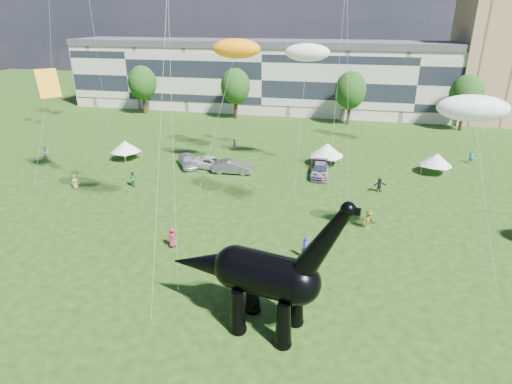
# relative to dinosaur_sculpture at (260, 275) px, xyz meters

# --- Properties ---
(ground) EXTENTS (220.00, 220.00, 0.00)m
(ground) POSITION_rel_dinosaur_sculpture_xyz_m (-4.58, 0.78, -3.56)
(ground) COLOR #16330C
(ground) RESTS_ON ground
(terrace_row) EXTENTS (78.00, 11.00, 12.00)m
(terrace_row) POSITION_rel_dinosaur_sculpture_xyz_m (-12.58, 62.78, 2.44)
(terrace_row) COLOR beige
(terrace_row) RESTS_ON ground
(tree_far_left) EXTENTS (5.20, 5.20, 9.44)m
(tree_far_left) POSITION_rel_dinosaur_sculpture_xyz_m (-34.58, 53.78, 2.74)
(tree_far_left) COLOR #382314
(tree_far_left) RESTS_ON ground
(tree_mid_left) EXTENTS (5.20, 5.20, 9.44)m
(tree_mid_left) POSITION_rel_dinosaur_sculpture_xyz_m (-16.58, 53.78, 2.74)
(tree_mid_left) COLOR #382314
(tree_mid_left) RESTS_ON ground
(tree_mid_right) EXTENTS (5.20, 5.20, 9.44)m
(tree_mid_right) POSITION_rel_dinosaur_sculpture_xyz_m (3.42, 53.78, 2.74)
(tree_mid_right) COLOR #382314
(tree_mid_right) RESTS_ON ground
(tree_far_right) EXTENTS (5.20, 5.20, 9.44)m
(tree_far_right) POSITION_rel_dinosaur_sculpture_xyz_m (21.42, 53.78, 2.74)
(tree_far_right) COLOR #382314
(tree_far_right) RESTS_ON ground
(dinosaur_sculpture) EXTENTS (11.56, 4.18, 9.42)m
(dinosaur_sculpture) POSITION_rel_dinosaur_sculpture_xyz_m (0.00, 0.00, 0.00)
(dinosaur_sculpture) COLOR black
(dinosaur_sculpture) RESTS_ON ground
(car_silver) EXTENTS (4.08, 4.94, 1.59)m
(car_silver) POSITION_rel_dinosaur_sculpture_xyz_m (-15.19, 26.63, -2.76)
(car_silver) COLOR silver
(car_silver) RESTS_ON ground
(car_grey) EXTENTS (4.90, 2.04, 1.58)m
(car_grey) POSITION_rel_dinosaur_sculpture_xyz_m (-9.10, 25.60, -2.77)
(car_grey) COLOR slate
(car_grey) RESTS_ON ground
(car_white) EXTENTS (5.42, 3.14, 1.42)m
(car_white) POSITION_rel_dinosaur_sculpture_xyz_m (-12.02, 26.64, -2.84)
(car_white) COLOR silver
(car_white) RESTS_ON ground
(car_dark) EXTENTS (2.41, 5.19, 1.47)m
(car_dark) POSITION_rel_dinosaur_sculpture_xyz_m (1.10, 26.94, -2.82)
(car_dark) COLOR #595960
(car_dark) RESTS_ON ground
(gazebo_near) EXTENTS (4.66, 4.66, 2.78)m
(gazebo_near) POSITION_rel_dinosaur_sculpture_xyz_m (1.55, 31.29, -1.60)
(gazebo_near) COLOR white
(gazebo_near) RESTS_ON ground
(gazebo_far) EXTENTS (4.46, 4.46, 2.47)m
(gazebo_far) POSITION_rel_dinosaur_sculpture_xyz_m (14.35, 30.99, -1.82)
(gazebo_far) COLOR white
(gazebo_far) RESTS_ON ground
(gazebo_left) EXTENTS (4.62, 4.62, 2.51)m
(gazebo_left) POSITION_rel_dinosaur_sculpture_xyz_m (-24.02, 27.49, -1.79)
(gazebo_left) COLOR white
(gazebo_left) RESTS_ON ground
(visitors) EXTENTS (54.56, 45.62, 1.86)m
(visitors) POSITION_rel_dinosaur_sculpture_xyz_m (-7.07, 15.30, -2.68)
(visitors) COLOR maroon
(visitors) RESTS_ON ground
(kites) EXTENTS (60.76, 45.17, 28.84)m
(kites) POSITION_rel_dinosaur_sculpture_xyz_m (-2.62, 17.48, 13.37)
(kites) COLOR red
(kites) RESTS_ON ground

